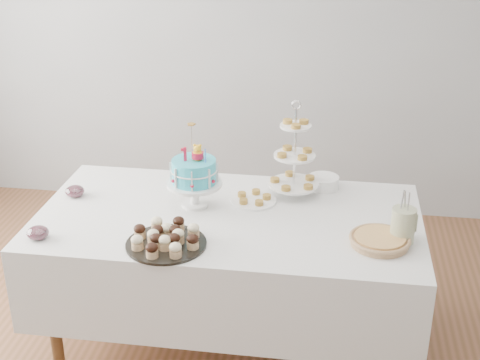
# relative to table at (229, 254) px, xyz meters

# --- Properties ---
(walls) EXTENTS (5.04, 4.04, 2.70)m
(walls) POSITION_rel_table_xyz_m (0.00, -0.30, 0.81)
(walls) COLOR gray
(walls) RESTS_ON floor
(table) EXTENTS (1.92, 1.02, 0.77)m
(table) POSITION_rel_table_xyz_m (0.00, 0.00, 0.00)
(table) COLOR silver
(table) RESTS_ON floor
(birthday_cake) EXTENTS (0.28, 0.28, 0.44)m
(birthday_cake) POSITION_rel_table_xyz_m (-0.19, 0.08, 0.35)
(birthday_cake) COLOR white
(birthday_cake) RESTS_ON table
(cupcake_tray) EXTENTS (0.37, 0.37, 0.09)m
(cupcake_tray) POSITION_rel_table_xyz_m (-0.23, -0.34, 0.27)
(cupcake_tray) COLOR black
(cupcake_tray) RESTS_ON table
(pie) EXTENTS (0.28, 0.28, 0.04)m
(pie) POSITION_rel_table_xyz_m (0.74, -0.19, 0.25)
(pie) COLOR tan
(pie) RESTS_ON table
(tiered_stand) EXTENTS (0.27, 0.27, 0.52)m
(tiered_stand) POSITION_rel_table_xyz_m (0.30, 0.30, 0.44)
(tiered_stand) COLOR silver
(tiered_stand) RESTS_ON table
(plate_stack) EXTENTS (0.17, 0.17, 0.07)m
(plate_stack) POSITION_rel_table_xyz_m (0.46, 0.40, 0.26)
(plate_stack) COLOR white
(plate_stack) RESTS_ON table
(pastry_plate) EXTENTS (0.24, 0.24, 0.04)m
(pastry_plate) POSITION_rel_table_xyz_m (0.10, 0.17, 0.24)
(pastry_plate) COLOR white
(pastry_plate) RESTS_ON table
(jam_bowl_a) EXTENTS (0.10, 0.10, 0.06)m
(jam_bowl_a) POSITION_rel_table_xyz_m (-0.84, -0.37, 0.26)
(jam_bowl_a) COLOR silver
(jam_bowl_a) RESTS_ON table
(jam_bowl_b) EXTENTS (0.10, 0.10, 0.06)m
(jam_bowl_b) POSITION_rel_table_xyz_m (-0.84, 0.10, 0.26)
(jam_bowl_b) COLOR silver
(jam_bowl_b) RESTS_ON table
(utensil_pitcher) EXTENTS (0.12, 0.11, 0.25)m
(utensil_pitcher) POSITION_rel_table_xyz_m (0.84, -0.14, 0.32)
(utensil_pitcher) COLOR beige
(utensil_pitcher) RESTS_ON table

